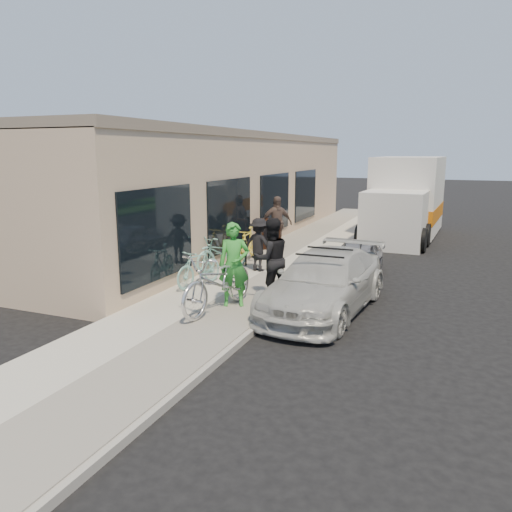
% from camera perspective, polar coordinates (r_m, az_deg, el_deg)
% --- Properties ---
extents(ground, '(120.00, 120.00, 0.00)m').
position_cam_1_polar(ground, '(11.00, 4.65, -6.84)').
color(ground, black).
rests_on(ground, ground).
extents(sidewalk, '(3.00, 34.00, 0.15)m').
position_cam_1_polar(sidewalk, '(14.34, 0.74, -2.05)').
color(sidewalk, '#B8B4A6').
rests_on(sidewalk, ground).
extents(curb, '(0.12, 34.00, 0.13)m').
position_cam_1_polar(curb, '(13.86, 6.70, -2.67)').
color(curb, '#9D988F').
rests_on(curb, ground).
extents(storefront, '(3.60, 20.00, 4.22)m').
position_cam_1_polar(storefront, '(19.84, -2.63, 7.78)').
color(storefront, '#CCAC8E').
rests_on(storefront, ground).
extents(bike_rack, '(0.21, 0.53, 0.78)m').
position_cam_1_polar(bike_rack, '(14.77, -1.81, 0.52)').
color(bike_rack, black).
rests_on(bike_rack, sidewalk).
extents(sandwich_board, '(0.85, 0.85, 1.06)m').
position_cam_1_polar(sandwich_board, '(17.47, 1.71, 2.52)').
color(sandwich_board, black).
rests_on(sandwich_board, sidewalk).
extents(sedan_white, '(2.25, 4.75, 1.38)m').
position_cam_1_polar(sedan_white, '(11.21, 7.86, -2.98)').
color(sedan_white, '#B9B9B4').
rests_on(sedan_white, ground).
extents(sedan_silver, '(1.31, 3.14, 1.06)m').
position_cam_1_polar(sedan_silver, '(14.40, 11.35, -0.37)').
color(sedan_silver, '#939398').
rests_on(sedan_silver, ground).
extents(moving_truck, '(2.77, 6.83, 3.31)m').
position_cam_1_polar(moving_truck, '(21.83, 16.71, 5.94)').
color(moving_truck, silver).
rests_on(moving_truck, ground).
extents(tandem_bike, '(1.19, 2.55, 1.29)m').
position_cam_1_polar(tandem_bike, '(10.70, -4.30, -2.92)').
color(tandem_bike, silver).
rests_on(tandem_bike, sidewalk).
extents(woman_rider, '(0.80, 0.69, 1.86)m').
position_cam_1_polar(woman_rider, '(10.98, -2.53, -0.98)').
color(woman_rider, green).
rests_on(woman_rider, sidewalk).
extents(man_standing, '(1.16, 1.15, 1.89)m').
position_cam_1_polar(man_standing, '(11.50, 1.71, -0.32)').
color(man_standing, black).
rests_on(man_standing, sidewalk).
extents(cruiser_bike_a, '(0.80, 1.69, 0.98)m').
position_cam_1_polar(cruiser_bike_a, '(12.74, -6.54, -1.28)').
color(cruiser_bike_a, '#7EBCAF').
rests_on(cruiser_bike_a, sidewalk).
extents(cruiser_bike_b, '(1.35, 2.08, 1.03)m').
position_cam_1_polar(cruiser_bike_b, '(14.42, -3.78, 0.41)').
color(cruiser_bike_b, '#7EBCAF').
rests_on(cruiser_bike_b, sidewalk).
extents(cruiser_bike_c, '(0.63, 1.77, 1.04)m').
position_cam_1_polar(cruiser_bike_c, '(15.65, -0.94, 1.35)').
color(cruiser_bike_c, yellow).
rests_on(cruiser_bike_c, sidewalk).
extents(bystander_a, '(1.07, 0.72, 1.53)m').
position_cam_1_polar(bystander_a, '(14.25, 0.34, 1.31)').
color(bystander_a, black).
rests_on(bystander_a, sidewalk).
extents(bystander_b, '(1.17, 1.00, 1.88)m').
position_cam_1_polar(bystander_b, '(17.32, 2.35, 3.76)').
color(bystander_b, brown).
rests_on(bystander_b, sidewalk).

